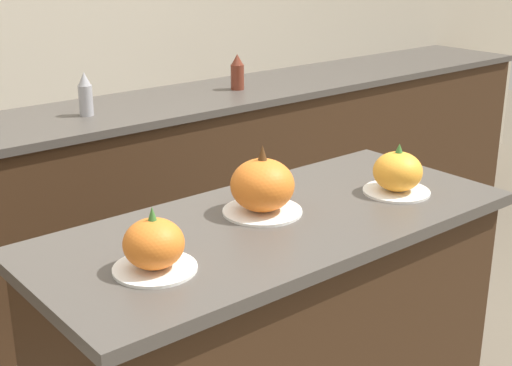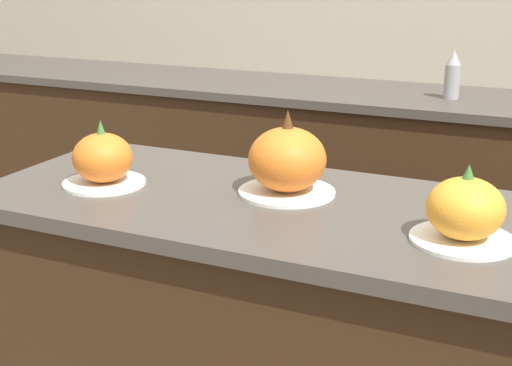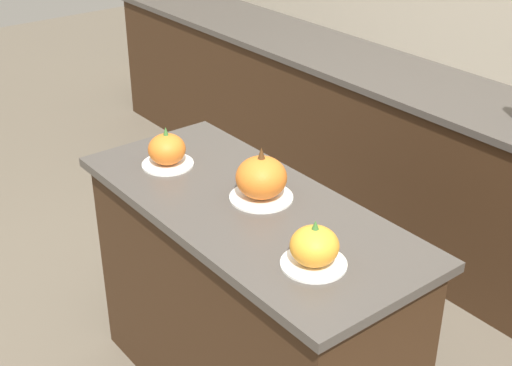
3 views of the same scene
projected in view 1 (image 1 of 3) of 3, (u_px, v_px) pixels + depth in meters
name	position (u px, v px, depth m)	size (l,w,h in m)	color
wall_back	(15.00, 30.00, 3.14)	(8.00, 0.06, 2.50)	#B2A893
kitchen_island	(275.00, 360.00, 2.11)	(1.39, 0.60, 0.91)	#382314
back_counter	(64.00, 219.00, 3.16)	(6.00, 0.60, 0.91)	#382314
pumpkin_cake_left	(154.00, 246.00, 1.65)	(0.20, 0.20, 0.16)	white
pumpkin_cake_center	(263.00, 187.00, 1.99)	(0.23, 0.23, 0.20)	white
pumpkin_cake_right	(398.00, 173.00, 2.15)	(0.20, 0.20, 0.16)	white
bottle_tall	(85.00, 95.00, 3.05)	(0.06, 0.06, 0.19)	#99999E
bottle_short	(237.00, 73.00, 3.56)	(0.07, 0.07, 0.18)	maroon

